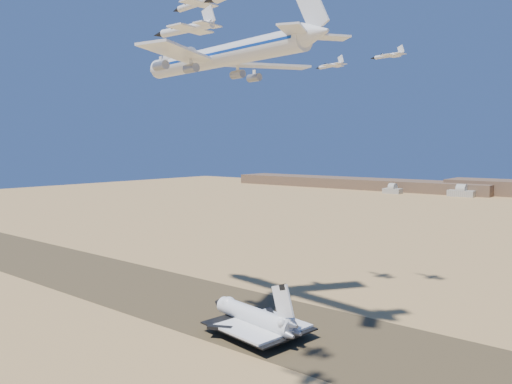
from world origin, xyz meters
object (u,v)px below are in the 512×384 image
Objects in this scene: chase_jet_a at (195,4)px; chase_jet_e at (330,65)px; crew_b at (255,341)px; chase_jet_b at (185,29)px; chase_jet_f at (388,55)px; crew_a at (256,346)px; crew_c at (258,343)px; shuttle at (254,318)px; carrier_747 at (214,57)px.

chase_jet_e reaches higher than chase_jet_a.
chase_jet_e reaches higher than crew_b.
chase_jet_f reaches higher than chase_jet_b.
chase_jet_f reaches higher than crew_a.
crew_c is 0.10× the size of chase_jet_e.
chase_jet_e reaches higher than shuttle.
chase_jet_e is 1.02× the size of chase_jet_f.
shuttle is 2.52× the size of chase_jet_e.
shuttle is at bearing -69.34° from chase_jet_e.
crew_a is at bearing -140.17° from crew_b.
chase_jet_f is at bearing -73.93° from crew_c.
carrier_747 is at bearing 128.28° from chase_jet_b.
chase_jet_f reaches higher than crew_c.
crew_c is 95.91m from chase_jet_a.
chase_jet_a is (37.56, -45.51, 0.72)m from carrier_747.
crew_b is at bearing 117.14° from chase_jet_a.
shuttle is at bearing 50.55° from crew_a.
crew_c reaches higher than crew_a.
chase_jet_b is 1.06× the size of chase_jet_e.
crew_a is 115.45m from chase_jet_f.
chase_jet_f reaches higher than chase_jet_a.
chase_jet_b is 1.08× the size of chase_jet_f.
chase_jet_e is (-2.85, 50.01, 84.81)m from shuttle.
shuttle is at bearing -93.07° from chase_jet_f.
chase_jet_e reaches higher than crew_a.
crew_b is at bearing 113.48° from chase_jet_b.
chase_jet_a reaches higher than chase_jet_b.
crew_c is at bearing -85.98° from chase_jet_f.
shuttle is 23.60× the size of crew_b.
carrier_747 reaches higher than crew_a.
crew_b is (24.43, -9.08, -87.35)m from carrier_747.
carrier_747 is at bearing -91.43° from chase_jet_e.
carrier_747 is (-18.93, 2.83, 83.12)m from shuttle.
chase_jet_f is at bearing 84.00° from shuttle.
chase_jet_e is (-21.48, 92.68, 0.97)m from chase_jet_a.
carrier_747 is 53.60× the size of crew_b.
crew_a is 0.96× the size of crew_b.
crew_b is 1.03× the size of crew_c.
carrier_747 is 5.72× the size of chase_jet_e.
carrier_747 is at bearing 3.64° from crew_c.
chase_jet_f is at bearing 1.94° from crew_a.
carrier_747 reaches higher than chase_jet_b.
chase_jet_e is at bearing 102.06° from shuttle.
crew_a is at bearing 142.40° from crew_c.
chase_jet_b is at bearing -56.59° from chase_jet_e.
chase_jet_b is at bearing -42.59° from carrier_747.
crew_a is 93.23m from chase_jet_b.
crew_b is at bearing -39.87° from shuttle.
chase_jet_e is at bearing 18.89° from crew_a.
shuttle is 10.44m from crew_c.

